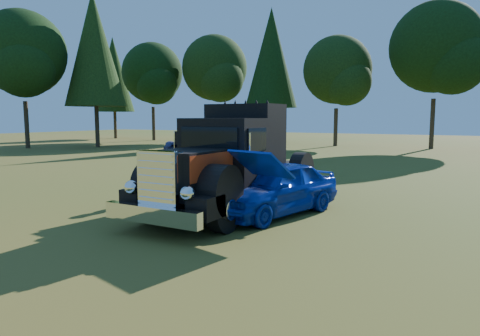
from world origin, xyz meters
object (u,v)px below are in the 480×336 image
Objects in this scene: diamond_t_truck at (230,166)px; hotrod_coupe at (274,188)px; distant_teal_car at (201,138)px; spectator_near at (173,176)px; spectator_far at (170,172)px.

diamond_t_truck reaches higher than hotrod_coupe.
distant_teal_car is at bearing 125.99° from diamond_t_truck.
spectator_near reaches higher than distant_teal_car.
distant_teal_car is at bearing 49.67° from spectator_far.
diamond_t_truck is 1.58× the size of hotrod_coupe.
spectator_near is 1.82m from spectator_far.
spectator_far reaches higher than distant_teal_car.
diamond_t_truck is at bearing -85.09° from spectator_far.
diamond_t_truck is at bearing -20.79° from distant_teal_car.
distant_teal_car is (-15.07, 23.74, -0.23)m from spectator_far.
distant_teal_car is (-17.65, 24.31, -0.65)m from diamond_t_truck.
spectator_near is at bearing -149.90° from diamond_t_truck.
hotrod_coupe reaches higher than distant_teal_car.
distant_teal_car is at bearing 52.32° from spectator_near.
spectator_near is (-1.39, -0.81, -0.30)m from diamond_t_truck.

